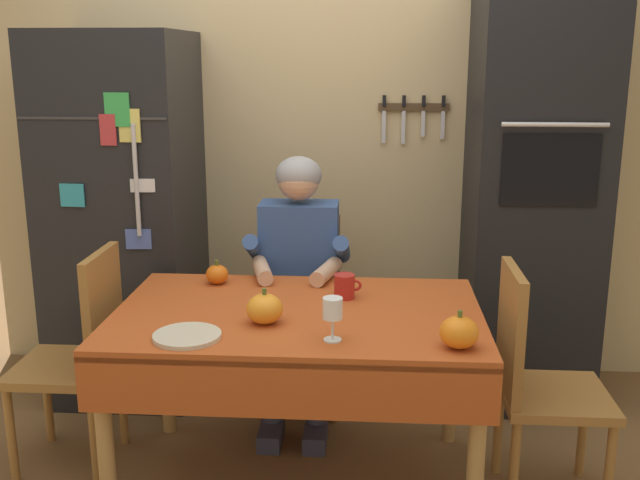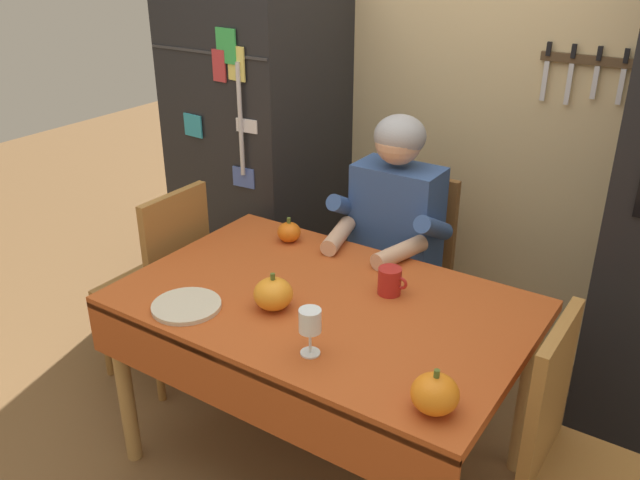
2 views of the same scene
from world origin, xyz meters
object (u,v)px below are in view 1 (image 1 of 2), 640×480
at_px(seated_person, 298,268).
at_px(wine_glass, 333,310).
at_px(coffee_mug, 345,286).
at_px(pumpkin_large, 265,309).
at_px(serving_tray, 187,336).
at_px(chair_behind_person, 302,302).
at_px(chair_left_side, 82,350).
at_px(dining_table, 297,333).
at_px(chair_right_side, 535,376).
at_px(refrigerator, 125,218).
at_px(wall_oven, 533,192).
at_px(pumpkin_small, 217,274).
at_px(pumpkin_medium, 459,332).

bearing_deg(seated_person, wine_glass, -76.88).
xyz_separation_m(coffee_mug, pumpkin_large, (-0.28, -0.31, 0.01)).
bearing_deg(coffee_mug, serving_tray, -138.26).
xyz_separation_m(chair_behind_person, seated_person, (0.00, -0.19, 0.23)).
distance_m(chair_left_side, wine_glass, 1.17).
bearing_deg(dining_table, chair_right_side, -0.58).
relative_size(refrigerator, chair_right_side, 1.94).
xyz_separation_m(wall_oven, chair_right_side, (-0.15, -0.93, -0.54)).
xyz_separation_m(dining_table, pumpkin_small, (-0.38, 0.34, 0.13)).
bearing_deg(wine_glass, chair_right_side, 19.34).
xyz_separation_m(refrigerator, chair_behind_person, (0.89, -0.09, -0.39)).
distance_m(chair_right_side, pumpkin_large, 1.05).
height_order(chair_right_side, coffee_mug, chair_right_side).
xyz_separation_m(dining_table, wine_glass, (0.15, -0.27, 0.19)).
bearing_deg(refrigerator, seated_person, -17.35).
bearing_deg(dining_table, chair_left_side, 172.53).
bearing_deg(pumpkin_medium, chair_right_side, 42.07).
xyz_separation_m(chair_left_side, wine_glass, (1.05, -0.39, 0.34)).
height_order(chair_left_side, coffee_mug, chair_left_side).
xyz_separation_m(refrigerator, dining_table, (0.95, -0.88, -0.24)).
relative_size(wall_oven, coffee_mug, 18.98).
distance_m(wine_glass, pumpkin_medium, 0.43).
xyz_separation_m(pumpkin_large, pumpkin_small, (-0.27, 0.46, -0.01)).
distance_m(chair_behind_person, seated_person, 0.29).
height_order(chair_right_side, pumpkin_small, chair_right_side).
xyz_separation_m(wall_oven, pumpkin_small, (-1.43, -0.58, -0.27)).
bearing_deg(serving_tray, pumpkin_small, 92.10).
xyz_separation_m(chair_left_side, serving_tray, (0.55, -0.40, 0.24)).
distance_m(coffee_mug, pumpkin_large, 0.41).
distance_m(refrigerator, chair_left_side, 0.86).
bearing_deg(chair_right_side, coffee_mug, 165.05).
bearing_deg(coffee_mug, wall_oven, 40.07).
bearing_deg(chair_behind_person, wall_oven, 6.71).
distance_m(coffee_mug, wine_glass, 0.46).
bearing_deg(pumpkin_medium, serving_tray, 178.62).
distance_m(chair_left_side, chair_right_side, 1.81).
height_order(dining_table, wine_glass, wine_glass).
height_order(dining_table, seated_person, seated_person).
bearing_deg(pumpkin_large, chair_left_side, 163.23).
bearing_deg(seated_person, pumpkin_medium, -55.45).
relative_size(chair_left_side, serving_tray, 3.94).
distance_m(seated_person, pumpkin_small, 0.42).
distance_m(dining_table, chair_behind_person, 0.81).
height_order(seated_person, pumpkin_large, seated_person).
relative_size(dining_table, chair_behind_person, 1.51).
distance_m(pumpkin_small, serving_tray, 0.63).
bearing_deg(serving_tray, chair_left_side, 143.65).
height_order(coffee_mug, wine_glass, wine_glass).
distance_m(wall_oven, chair_left_side, 2.18).
xyz_separation_m(seated_person, pumpkin_medium, (0.63, -0.91, 0.06)).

